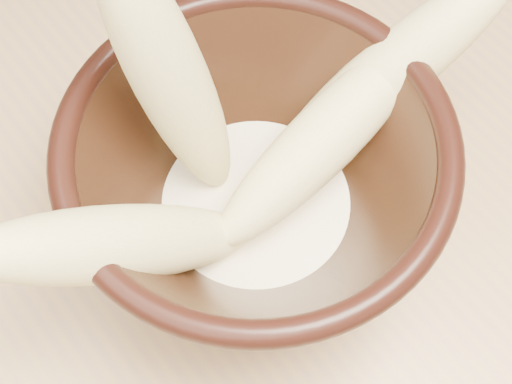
% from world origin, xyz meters
% --- Properties ---
extents(table, '(1.20, 0.80, 0.75)m').
position_xyz_m(table, '(0.00, 0.00, 0.67)').
color(table, tan).
rests_on(table, ground).
extents(bowl, '(0.23, 0.23, 0.12)m').
position_xyz_m(bowl, '(-0.15, -0.10, 0.82)').
color(bowl, black).
rests_on(bowl, table).
extents(milk_puddle, '(0.13, 0.13, 0.02)m').
position_xyz_m(milk_puddle, '(-0.15, -0.10, 0.79)').
color(milk_puddle, '#F4E7C4').
rests_on(milk_puddle, bowl).
extents(banana_upright, '(0.07, 0.10, 0.20)m').
position_xyz_m(banana_upright, '(-0.17, -0.05, 0.89)').
color(banana_upright, '#F7E892').
rests_on(banana_upright, bowl).
extents(banana_left, '(0.17, 0.08, 0.14)m').
position_xyz_m(banana_left, '(-0.24, -0.10, 0.85)').
color(banana_left, '#F7E892').
rests_on(banana_left, bowl).
extents(banana_right, '(0.18, 0.08, 0.14)m').
position_xyz_m(banana_right, '(-0.05, -0.11, 0.85)').
color(banana_right, '#F7E892').
rests_on(banana_right, bowl).
extents(banana_across, '(0.19, 0.06, 0.08)m').
position_xyz_m(banana_across, '(-0.11, -0.11, 0.84)').
color(banana_across, '#F7E892').
rests_on(banana_across, bowl).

